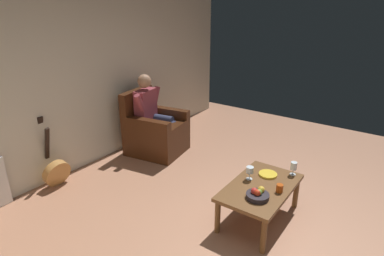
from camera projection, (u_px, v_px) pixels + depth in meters
ground_plane at (265, 235)px, 3.38m from camera, size 7.52×7.52×0.00m
wall_back at (78, 73)px, 4.43m from camera, size 6.67×0.06×2.74m
armchair at (155, 132)px, 5.18m from camera, size 0.87×0.94×1.00m
person_seated at (152, 111)px, 5.06m from camera, size 0.66×0.61×1.26m
coffee_table at (260, 190)px, 3.52m from camera, size 1.03×0.62×0.42m
guitar at (56, 171)px, 4.25m from camera, size 0.36×0.32×0.93m
wine_glass_near at (250, 171)px, 3.59m from camera, size 0.08×0.08×0.15m
wine_glass_far at (294, 167)px, 3.69m from camera, size 0.07×0.07×0.16m
fruit_bowl at (258, 194)px, 3.27m from camera, size 0.23×0.23×0.11m
decorative_dish at (268, 174)px, 3.70m from camera, size 0.21×0.21×0.02m
candle_jar at (280, 188)px, 3.37m from camera, size 0.07×0.07×0.09m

